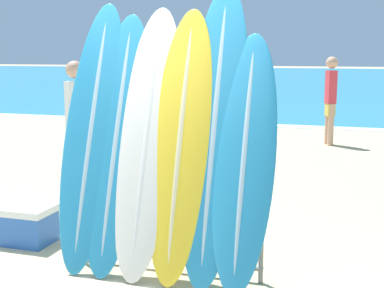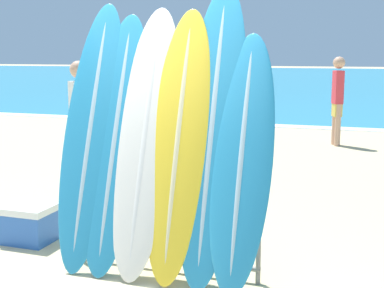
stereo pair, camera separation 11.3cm
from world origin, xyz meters
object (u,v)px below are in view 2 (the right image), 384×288
Objects in this scene: surfboard_slot_4 at (212,132)px; surfboard_slot_0 at (91,134)px; person_near_water at (337,97)px; surfboard_slot_1 at (116,141)px; surfboard_slot_5 at (242,161)px; cooler_box at (28,223)px; person_far_left at (80,120)px; surfboard_rack at (161,213)px; person_mid_beach at (162,108)px; surfboard_slot_2 at (146,140)px; surfboard_slot_3 at (179,143)px.

surfboard_slot_0 is at bearing -179.09° from surfboard_slot_4.
surfboard_slot_1 is at bearing 146.46° from person_near_water.
surfboard_slot_5 reaches higher than cooler_box.
surfboard_slot_4 reaches higher than person_near_water.
surfboard_slot_1 reaches higher than person_far_left.
person_far_left is (-2.55, 2.22, -0.26)m from surfboard_slot_4.
person_far_left reaches higher than surfboard_rack.
surfboard_slot_2 is at bearing -35.25° from person_mid_beach.
surfboard_rack is at bearing 77.96° from person_far_left.
surfboard_slot_0 is at bearing 144.52° from person_near_water.
surfboard_slot_1 is 1.32× the size of person_mid_beach.
surfboard_slot_0 is 0.25m from surfboard_slot_1.
person_mid_beach is at bearing 116.80° from surfboard_slot_4.
surfboard_slot_2 reaches higher than cooler_box.
person_near_water is 7.37m from cooler_box.
surfboard_slot_0 reaches higher than person_near_water.
person_far_left is 3.43× the size of cooler_box.
surfboard_slot_0 is 0.53m from surfboard_slot_2.
surfboard_slot_4 is at bearing 9.63° from surfboard_slot_3.
surfboard_slot_3 is 0.92× the size of surfboard_slot_4.
person_far_left is (-1.97, 2.25, -0.17)m from surfboard_slot_2.
surfboard_slot_0 is at bearing 67.86° from person_far_left.
surfboard_slot_2 is 1.12× the size of surfboard_slot_5.
surfboard_slot_4 reaches higher than cooler_box.
surfboard_rack is 1.58m from cooler_box.
surfboard_rack is 0.75× the size of surfboard_slot_0.
surfboard_slot_5 is 3.64m from person_far_left.
surfboard_slot_5 is at bearing -2.17° from surfboard_slot_1.
cooler_box is (-1.96, 0.17, -1.03)m from surfboard_slot_4.
surfboard_slot_4 is (0.86, 0.03, 0.11)m from surfboard_slot_1.
surfboard_slot_1 is 1.09× the size of surfboard_slot_5.
person_near_water is at bearing 83.71° from surfboard_slot_3.
surfboard_slot_2 is at bearing 148.69° from person_near_water.
surfboard_slot_1 is 2.82m from person_far_left.
surfboard_slot_4 is 2.22m from cooler_box.
surfboard_rack is 0.94m from surfboard_slot_0.
person_mid_beach reaches higher than surfboard_rack.
surfboard_slot_0 is at bearing 178.03° from surfboard_slot_3.
surfboard_slot_5 is (0.85, -0.04, -0.12)m from surfboard_slot_2.
surfboard_slot_3 is at bearing -7.23° from cooler_box.
surfboard_slot_1 is 1.14m from surfboard_slot_5.
surfboard_slot_3 is at bearing -1.20° from surfboard_slot_1.
person_far_left is (-1.44, 2.23, -0.20)m from surfboard_slot_0.
surfboard_slot_0 reaches higher than surfboard_slot_3.
person_far_left is at bearing 125.13° from person_near_water.
surfboard_slot_2 is 1.26× the size of person_near_water.
cooler_box is (0.59, -2.05, -0.77)m from person_far_left.
person_mid_beach is (-1.74, 4.61, -0.22)m from surfboard_slot_2.
surfboard_slot_4 is at bearing 0.91° from surfboard_slot_0.
surfboard_slot_0 is 1.39m from surfboard_slot_5.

